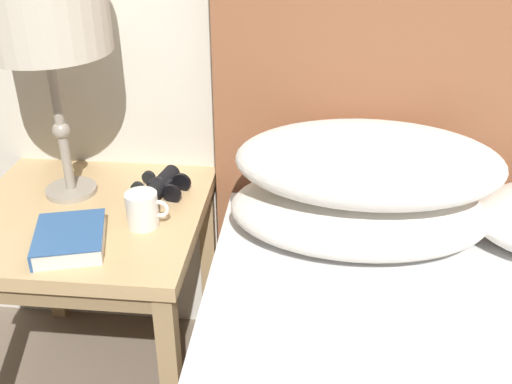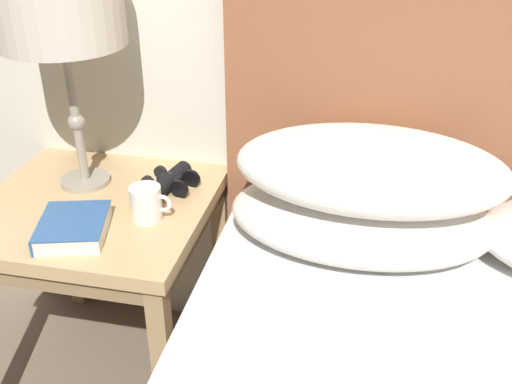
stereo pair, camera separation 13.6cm
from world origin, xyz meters
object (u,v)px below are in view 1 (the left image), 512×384
at_px(nightstand, 90,235).
at_px(binoculars_pair, 161,185).
at_px(table_lamp, 42,15).
at_px(book_on_nightstand, 69,239).
at_px(coffee_mug, 143,209).

distance_m(nightstand, binoculars_pair, 0.22).
bearing_deg(binoculars_pair, table_lamp, -175.11).
relative_size(book_on_nightstand, coffee_mug, 2.06).
bearing_deg(table_lamp, nightstand, -50.74).
relative_size(table_lamp, book_on_nightstand, 2.63).
distance_m(table_lamp, coffee_mug, 0.49).
xyz_separation_m(table_lamp, coffee_mug, (0.23, -0.14, -0.41)).
bearing_deg(coffee_mug, nightstand, 160.82).
xyz_separation_m(nightstand, table_lamp, (-0.07, 0.08, 0.53)).
bearing_deg(table_lamp, book_on_nightstand, -70.04).
bearing_deg(book_on_nightstand, binoculars_pair, 61.01).
height_order(binoculars_pair, coffee_mug, coffee_mug).
relative_size(nightstand, binoculars_pair, 3.53).
bearing_deg(nightstand, binoculars_pair, 30.97).
relative_size(nightstand, book_on_nightstand, 2.73).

